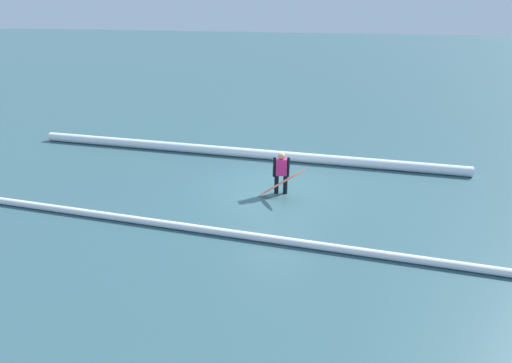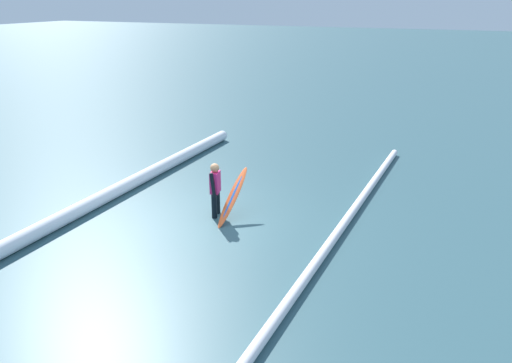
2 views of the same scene
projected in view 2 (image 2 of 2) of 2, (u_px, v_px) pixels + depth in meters
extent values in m
plane|color=#345962|center=(204.00, 218.00, 12.14)|extent=(160.19, 160.19, 0.00)
cylinder|color=black|center=(217.00, 202.00, 12.33)|extent=(0.14, 0.14, 0.62)
cylinder|color=black|center=(214.00, 206.00, 12.07)|extent=(0.14, 0.14, 0.62)
cube|color=#D82672|center=(215.00, 182.00, 12.00)|extent=(0.38, 0.27, 0.53)
sphere|color=tan|center=(215.00, 168.00, 11.86)|extent=(0.22, 0.22, 0.22)
cylinder|color=black|center=(217.00, 179.00, 12.19)|extent=(0.09, 0.15, 0.62)
cylinder|color=black|center=(213.00, 185.00, 11.80)|extent=(0.09, 0.17, 0.62)
ellipsoid|color=#E55926|center=(233.00, 197.00, 12.04)|extent=(1.51, 0.31, 1.11)
ellipsoid|color=blue|center=(233.00, 197.00, 12.04)|extent=(1.21, 0.14, 0.90)
cylinder|color=white|center=(50.00, 225.00, 11.39)|extent=(17.14, 0.68, 0.37)
cylinder|color=white|center=(297.00, 289.00, 9.03)|extent=(18.70, 0.95, 0.20)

